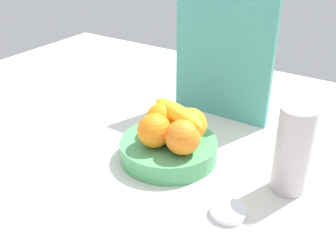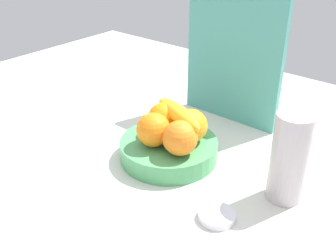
# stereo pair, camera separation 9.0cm
# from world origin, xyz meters

# --- Properties ---
(ground_plane) EXTENTS (1.80, 1.40, 0.03)m
(ground_plane) POSITION_xyz_m (0.00, 0.00, -0.01)
(ground_plane) COLOR silver
(fruit_bowl) EXTENTS (0.23, 0.23, 0.05)m
(fruit_bowl) POSITION_xyz_m (0.03, -0.00, 0.02)
(fruit_bowl) COLOR #4CA160
(fruit_bowl) RESTS_ON ground_plane
(orange_front_left) EXTENTS (0.08, 0.08, 0.08)m
(orange_front_left) POSITION_xyz_m (0.02, -0.04, 0.08)
(orange_front_left) COLOR orange
(orange_front_left) RESTS_ON fruit_bowl
(orange_front_right) EXTENTS (0.08, 0.08, 0.08)m
(orange_front_right) POSITION_xyz_m (0.09, -0.03, 0.08)
(orange_front_right) COLOR orange
(orange_front_right) RESTS_ON fruit_bowl
(orange_center) EXTENTS (0.08, 0.08, 0.08)m
(orange_center) POSITION_xyz_m (0.07, 0.03, 0.08)
(orange_center) COLOR orange
(orange_center) RESTS_ON fruit_bowl
(orange_back_left) EXTENTS (0.08, 0.08, 0.08)m
(orange_back_left) POSITION_xyz_m (-0.00, 0.02, 0.08)
(orange_back_left) COLOR orange
(orange_back_left) RESTS_ON fruit_bowl
(banana_bunch) EXTENTS (0.17, 0.17, 0.08)m
(banana_bunch) POSITION_xyz_m (0.04, 0.02, 0.09)
(banana_bunch) COLOR yellow
(banana_bunch) RESTS_ON fruit_bowl
(cutting_board) EXTENTS (0.28, 0.02, 0.36)m
(cutting_board) POSITION_xyz_m (0.03, 0.27, 0.18)
(cutting_board) COLOR teal
(cutting_board) RESTS_ON ground_plane
(thermos_tumbler) EXTENTS (0.07, 0.07, 0.19)m
(thermos_tumbler) POSITION_xyz_m (0.31, 0.04, 0.09)
(thermos_tumbler) COLOR #BAAEB3
(thermos_tumbler) RESTS_ON ground_plane
(jar_lid) EXTENTS (0.07, 0.07, 0.01)m
(jar_lid) POSITION_xyz_m (0.24, -0.11, 0.01)
(jar_lid) COLOR silver
(jar_lid) RESTS_ON ground_plane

